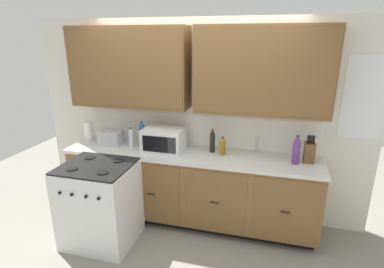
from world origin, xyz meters
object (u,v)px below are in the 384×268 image
(microwave, at_px, (164,140))
(knife_block, at_px, (309,152))
(bottle_clear, at_px, (131,137))
(paper_towel_roll, at_px, (89,131))
(toaster, at_px, (111,138))
(bottle_amber, at_px, (223,146))
(stove_range, at_px, (100,204))
(bottle_blue, at_px, (142,134))
(bottle_dark, at_px, (212,141))
(bottle_violet, at_px, (296,150))

(microwave, height_order, knife_block, knife_block)
(bottle_clear, bearing_deg, paper_towel_roll, 173.06)
(knife_block, distance_m, paper_towel_roll, 2.77)
(toaster, distance_m, bottle_amber, 1.44)
(stove_range, xyz_separation_m, bottle_blue, (0.22, 0.73, 0.62))
(bottle_amber, bearing_deg, toaster, -179.04)
(paper_towel_roll, bearing_deg, bottle_dark, -0.00)
(microwave, relative_size, bottle_dark, 1.68)
(bottle_clear, height_order, bottle_violet, bottle_violet)
(toaster, bearing_deg, paper_towel_roll, 166.39)
(microwave, relative_size, bottle_clear, 1.91)
(stove_range, relative_size, knife_block, 3.06)
(bottle_blue, height_order, bottle_dark, bottle_blue)
(bottle_amber, bearing_deg, knife_block, 2.49)
(bottle_dark, bearing_deg, stove_range, -146.82)
(bottle_blue, relative_size, bottle_amber, 1.43)
(microwave, height_order, bottle_violet, bottle_violet)
(bottle_amber, bearing_deg, bottle_dark, 153.55)
(microwave, bearing_deg, stove_range, -131.07)
(microwave, bearing_deg, bottle_dark, 10.57)
(paper_towel_roll, bearing_deg, stove_range, -53.01)
(bottle_clear, bearing_deg, knife_block, 1.46)
(bottle_blue, relative_size, bottle_violet, 0.99)
(bottle_clear, distance_m, bottle_dark, 1.03)
(bottle_clear, bearing_deg, microwave, -3.61)
(stove_range, bearing_deg, knife_block, 17.76)
(toaster, bearing_deg, knife_block, 1.57)
(microwave, xyz_separation_m, bottle_dark, (0.58, 0.11, -0.00))
(stove_range, bearing_deg, bottle_violet, 16.65)
(bottle_clear, relative_size, bottle_blue, 0.78)
(toaster, xyz_separation_m, knife_block, (2.39, 0.07, 0.02))
(microwave, relative_size, knife_block, 1.55)
(bottle_clear, xyz_separation_m, bottle_blue, (0.12, 0.07, 0.03))
(bottle_amber, bearing_deg, stove_range, -152.07)
(bottle_clear, bearing_deg, bottle_blue, 30.85)
(stove_range, distance_m, bottle_clear, 0.88)
(knife_block, height_order, bottle_dark, knife_block)
(microwave, distance_m, paper_towel_roll, 1.11)
(paper_towel_roll, bearing_deg, toaster, -13.61)
(stove_range, height_order, knife_block, knife_block)
(microwave, distance_m, bottle_clear, 0.45)
(toaster, height_order, knife_block, knife_block)
(bottle_blue, xyz_separation_m, bottle_amber, (1.04, -0.06, -0.05))
(bottle_dark, height_order, bottle_amber, bottle_dark)
(bottle_clear, distance_m, bottle_violet, 1.97)
(bottle_violet, bearing_deg, bottle_clear, 178.93)
(stove_range, distance_m, bottle_violet, 2.25)
(bottle_violet, xyz_separation_m, bottle_dark, (-0.95, 0.12, -0.02))
(bottle_violet, bearing_deg, toaster, 179.36)
(toaster, distance_m, paper_towel_roll, 0.39)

